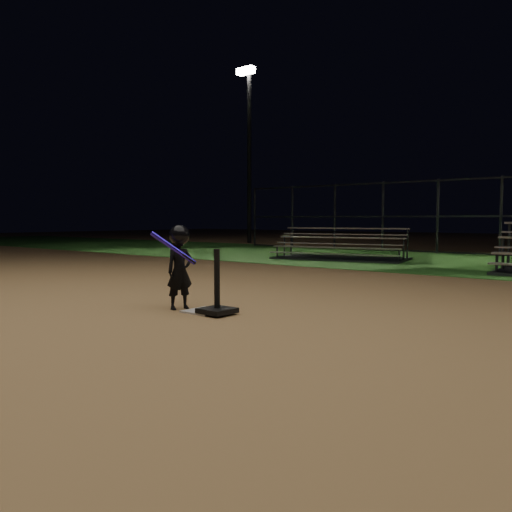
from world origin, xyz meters
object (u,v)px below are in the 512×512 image
Objects in this scene: bleacher_left at (340,253)px; child_batter at (180,264)px; light_pole_left at (248,140)px; home_plate at (205,311)px; batting_tee at (217,301)px.

child_batter is at bearing -84.77° from bleacher_left.
bleacher_left is 11.89m from light_pole_left.
child_batter is (-0.41, -0.05, 0.57)m from home_plate.
bleacher_left is (-3.39, 8.64, 0.02)m from batting_tee.
home_plate is 9.15m from bleacher_left.
light_pole_left is at bearing 54.34° from child_batter.
bleacher_left is at bearing 111.41° from batting_tee.
home_plate is 19.79m from light_pole_left.
home_plate is at bearing -51.23° from light_pole_left.
bleacher_left reaches higher than batting_tee.
child_batter is 0.13× the size of light_pole_left.
bleacher_left is at bearing 34.15° from child_batter.
home_plate is 0.29m from batting_tee.
bleacher_left is (-2.73, 8.64, -0.39)m from child_batter.
child_batter is 0.27× the size of bleacher_left.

